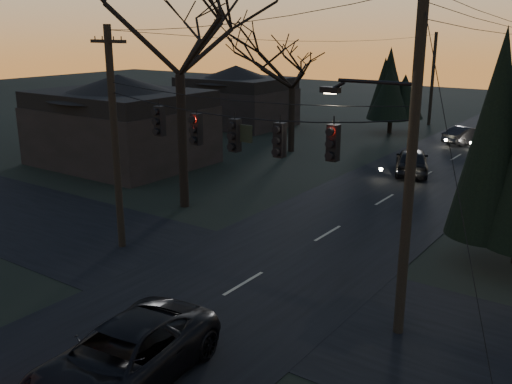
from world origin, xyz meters
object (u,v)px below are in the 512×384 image
Objects in this scene: utility_pole_far_l at (429,125)px; sedan_oncoming_a at (412,161)px; utility_pole_left at (122,246)px; bare_tree_left at (178,17)px; sedan_oncoming_b at (466,135)px; utility_pole_right at (398,332)px; suv_near at (122,359)px.

sedan_oncoming_a is (5.17, -18.12, 0.78)m from utility_pole_far_l.
utility_pole_left reaches higher than sedan_oncoming_a.
bare_tree_left is at bearing 41.00° from sedan_oncoming_a.
sedan_oncoming_b is (5.20, 29.01, 0.64)m from utility_pole_left.
bare_tree_left is 25.90m from sedan_oncoming_b.
bare_tree_left is at bearing 105.91° from utility_pole_left.
sedan_oncoming_b is (0.03, 11.13, -0.14)m from sedan_oncoming_a.
bare_tree_left reaches higher than utility_pole_far_l.
utility_pole_left is at bearing 180.00° from utility_pole_right.
utility_pole_left reaches higher than suv_near.
utility_pole_left is 36.00m from utility_pole_far_l.
utility_pole_right reaches higher than sedan_oncoming_b.
utility_pole_right is at bearing 0.00° from utility_pole_left.
utility_pole_right reaches higher than sedan_oncoming_a.
utility_pole_far_l reaches higher than sedan_oncoming_b.
sedan_oncoming_b is at bearing -110.96° from sedan_oncoming_a.
utility_pole_right is 0.79× the size of bare_tree_left.
suv_near is at bearing -41.82° from utility_pole_left.
sedan_oncoming_b is at bearing 74.09° from bare_tree_left.
utility_pole_left is 2.20× the size of sedan_oncoming_b.
sedan_oncoming_a is at bearing 87.92° from suv_near.
utility_pole_left reaches higher than utility_pole_far_l.
bare_tree_left is 3.26× the size of sedan_oncoming_b.
bare_tree_left reaches higher than utility_pole_left.
utility_pole_right is at bearing 88.70° from sedan_oncoming_a.
bare_tree_left reaches higher than sedan_oncoming_b.
sedan_oncoming_a is (-6.33, 17.88, 0.78)m from utility_pole_right.
utility_pole_right is 1.18× the size of utility_pole_left.
sedan_oncoming_b is at bearing -53.36° from utility_pole_far_l.
utility_pole_left is (-11.50, 0.00, 0.00)m from utility_pole_right.
utility_pole_far_l is 31.90m from bare_tree_left.
suv_near is (7.03, -6.29, 0.76)m from utility_pole_left.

